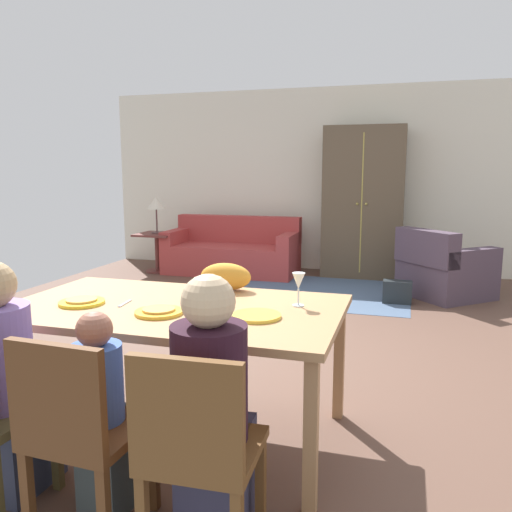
% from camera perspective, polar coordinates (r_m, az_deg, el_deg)
% --- Properties ---
extents(ground_plane, '(7.21, 6.35, 0.02)m').
position_cam_1_polar(ground_plane, '(4.88, 3.68, -8.50)').
color(ground_plane, brown).
extents(back_wall, '(7.21, 0.10, 2.70)m').
position_cam_1_polar(back_wall, '(7.83, 9.10, 8.28)').
color(back_wall, silver).
rests_on(back_wall, ground_plane).
extents(dining_table, '(1.84, 1.06, 0.76)m').
position_cam_1_polar(dining_table, '(2.90, -9.06, -6.66)').
color(dining_table, tan).
rests_on(dining_table, ground_plane).
extents(plate_near_man, '(0.25, 0.25, 0.02)m').
position_cam_1_polar(plate_near_man, '(3.03, -18.77, -4.90)').
color(plate_near_man, yellow).
rests_on(plate_near_man, dining_table).
extents(pizza_near_man, '(0.17, 0.17, 0.01)m').
position_cam_1_polar(pizza_near_man, '(3.02, -18.79, -4.62)').
color(pizza_near_man, gold).
rests_on(pizza_near_man, plate_near_man).
extents(plate_near_child, '(0.25, 0.25, 0.02)m').
position_cam_1_polar(plate_near_child, '(2.72, -10.74, -6.15)').
color(plate_near_child, yellow).
rests_on(plate_near_child, dining_table).
extents(pizza_near_child, '(0.17, 0.17, 0.01)m').
position_cam_1_polar(pizza_near_child, '(2.72, -10.75, -5.84)').
color(pizza_near_child, gold).
rests_on(pizza_near_child, plate_near_child).
extents(plate_near_woman, '(0.25, 0.25, 0.02)m').
position_cam_1_polar(plate_near_woman, '(2.61, 0.06, -6.65)').
color(plate_near_woman, yellow).
rests_on(plate_near_woman, dining_table).
extents(wine_glass, '(0.07, 0.07, 0.19)m').
position_cam_1_polar(wine_glass, '(2.81, 4.74, -2.93)').
color(wine_glass, silver).
rests_on(wine_glass, dining_table).
extents(fork, '(0.03, 0.15, 0.01)m').
position_cam_1_polar(fork, '(2.96, -14.34, -5.11)').
color(fork, silver).
rests_on(fork, dining_table).
extents(knife, '(0.06, 0.17, 0.01)m').
position_cam_1_polar(knife, '(2.90, -5.28, -5.16)').
color(knife, silver).
rests_on(knife, dining_table).
extents(person_man, '(0.30, 0.40, 1.11)m').
position_cam_1_polar(person_man, '(2.67, -25.96, -13.08)').
color(person_man, '#2F354C').
rests_on(person_man, ground_plane).
extents(dining_chair_child, '(0.44, 0.44, 0.87)m').
position_cam_1_polar(dining_chair_child, '(2.26, -19.19, -17.42)').
color(dining_chair_child, '#573117').
rests_on(dining_chair_child, ground_plane).
extents(person_child, '(0.22, 0.29, 0.92)m').
position_cam_1_polar(person_child, '(2.41, -16.55, -17.12)').
color(person_child, '#3A4444').
rests_on(person_child, ground_plane).
extents(dining_chair_woman, '(0.44, 0.44, 0.87)m').
position_cam_1_polar(dining_chair_woman, '(2.03, -6.55, -20.18)').
color(dining_chair_woman, brown).
rests_on(dining_chair_woman, ground_plane).
extents(person_woman, '(0.30, 0.41, 1.11)m').
position_cam_1_polar(person_woman, '(2.16, -4.80, -17.51)').
color(person_woman, '#34334D').
rests_on(person_woman, ground_plane).
extents(cat, '(0.33, 0.18, 0.17)m').
position_cam_1_polar(cat, '(3.19, -3.38, -2.30)').
color(cat, orange).
rests_on(cat, dining_table).
extents(area_rug, '(2.60, 1.80, 0.01)m').
position_cam_1_polar(area_rug, '(6.51, 5.25, -3.82)').
color(area_rug, '#485C78').
rests_on(area_rug, ground_plane).
extents(couch, '(1.91, 0.86, 0.82)m').
position_cam_1_polar(couch, '(7.58, -2.61, 0.39)').
color(couch, '#A93A38').
rests_on(couch, ground_plane).
extents(armchair, '(1.21, 1.21, 0.82)m').
position_cam_1_polar(armchair, '(6.50, 20.06, -1.54)').
color(armchair, '#4C3C4B').
rests_on(armchair, ground_plane).
extents(armoire, '(1.10, 0.59, 2.10)m').
position_cam_1_polar(armoire, '(7.41, 11.84, 5.81)').
color(armoire, brown).
rests_on(armoire, ground_plane).
extents(side_table, '(0.56, 0.56, 0.58)m').
position_cam_1_polar(side_table, '(7.76, -10.88, 1.01)').
color(side_table, brown).
rests_on(side_table, ground_plane).
extents(table_lamp, '(0.26, 0.26, 0.54)m').
position_cam_1_polar(table_lamp, '(7.70, -11.02, 5.66)').
color(table_lamp, brown).
rests_on(table_lamp, side_table).
extents(handbag, '(0.32, 0.16, 0.26)m').
position_cam_1_polar(handbag, '(6.07, 15.41, -3.87)').
color(handbag, '#1F2528').
rests_on(handbag, ground_plane).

